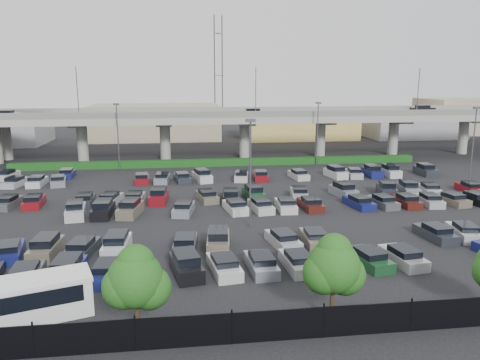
# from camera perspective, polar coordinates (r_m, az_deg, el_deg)

# --- Properties ---
(ground) EXTENTS (280.00, 280.00, 0.00)m
(ground) POSITION_cam_1_polar(r_m,az_deg,el_deg) (52.61, -0.07, -3.08)
(ground) COLOR black
(overpass) EXTENTS (150.00, 13.00, 15.80)m
(overpass) POSITION_cam_1_polar(r_m,az_deg,el_deg) (82.87, -3.06, 7.36)
(overpass) COLOR gray
(overpass) RESTS_ON ground
(hedge) EXTENTS (66.00, 1.60, 1.10)m
(hedge) POSITION_cam_1_polar(r_m,az_deg,el_deg) (76.79, -2.45, 2.16)
(hedge) COLOR #123E14
(hedge) RESTS_ON ground
(fence) EXTENTS (70.00, 0.10, 2.00)m
(fence) POSITION_cam_1_polar(r_m,az_deg,el_deg) (26.57, 7.87, -16.95)
(fence) COLOR black
(fence) RESTS_ON ground
(tree_row) EXTENTS (65.07, 3.66, 5.94)m
(tree_row) POSITION_cam_1_polar(r_m,az_deg,el_deg) (26.91, 8.78, -10.41)
(tree_row) COLOR #332316
(tree_row) RESTS_ON ground
(shuttle_bus) EXTENTS (8.09, 4.87, 2.46)m
(shuttle_bus) POSITION_cam_1_polar(r_m,az_deg,el_deg) (30.67, -24.97, -12.99)
(shuttle_bus) COLOR white
(shuttle_bus) RESTS_ON ground
(parked_cars) EXTENTS (63.04, 41.66, 1.67)m
(parked_cars) POSITION_cam_1_polar(r_m,az_deg,el_deg) (48.86, 0.01, -3.54)
(parked_cars) COLOR silver
(parked_cars) RESTS_ON ground
(light_poles) EXTENTS (66.90, 48.38, 10.30)m
(light_poles) POSITION_cam_1_polar(r_m,az_deg,el_deg) (52.95, -4.79, 3.88)
(light_poles) COLOR #49494E
(light_poles) RESTS_ON ground
(distant_buildings) EXTENTS (138.00, 24.00, 9.00)m
(distant_buildings) POSITION_cam_1_polar(r_m,az_deg,el_deg) (114.19, 2.16, 7.03)
(distant_buildings) COLOR gray
(distant_buildings) RESTS_ON ground
(comm_tower) EXTENTS (2.40, 2.40, 30.00)m
(comm_tower) POSITION_cam_1_polar(r_m,az_deg,el_deg) (124.82, -2.64, 12.91)
(comm_tower) COLOR #49494E
(comm_tower) RESTS_ON ground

